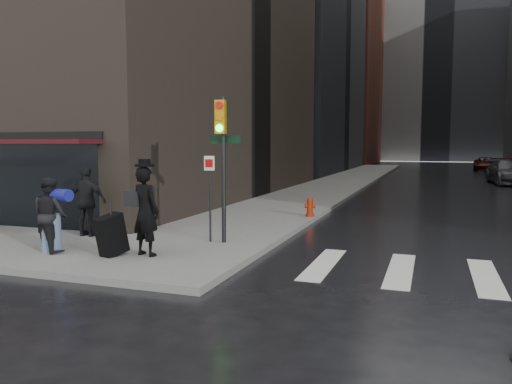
{
  "coord_description": "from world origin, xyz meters",
  "views": [
    {
      "loc": [
        5.64,
        -9.45,
        2.56
      ],
      "look_at": [
        1.2,
        3.12,
        1.3
      ],
      "focal_mm": 35.0,
      "sensor_mm": 36.0,
      "label": 1
    }
  ],
  "objects_px": {
    "fire_hydrant": "(310,208)",
    "parked_car_3": "(509,172)",
    "parked_car_4": "(512,168)",
    "parked_car_5": "(502,166)",
    "man_jeans": "(51,214)",
    "man_greycoat": "(87,201)",
    "traffic_light": "(221,149)",
    "parked_car_6": "(486,164)",
    "man_overcoat": "(138,215)"
  },
  "relations": [
    {
      "from": "fire_hydrant",
      "to": "parked_car_3",
      "type": "xyz_separation_m",
      "value": [
        8.64,
        19.84,
        0.37
      ]
    },
    {
      "from": "parked_car_4",
      "to": "parked_car_5",
      "type": "bearing_deg",
      "value": 86.47
    },
    {
      "from": "man_jeans",
      "to": "parked_car_4",
      "type": "relative_size",
      "value": 0.35
    },
    {
      "from": "man_greycoat",
      "to": "parked_car_3",
      "type": "distance_m",
      "value": 28.65
    },
    {
      "from": "traffic_light",
      "to": "parked_car_6",
      "type": "height_order",
      "value": "traffic_light"
    },
    {
      "from": "parked_car_3",
      "to": "man_overcoat",
      "type": "bearing_deg",
      "value": -117.51
    },
    {
      "from": "parked_car_5",
      "to": "parked_car_6",
      "type": "xyz_separation_m",
      "value": [
        -0.72,
        6.28,
        -0.03
      ]
    },
    {
      "from": "man_greycoat",
      "to": "parked_car_6",
      "type": "height_order",
      "value": "man_greycoat"
    },
    {
      "from": "traffic_light",
      "to": "parked_car_4",
      "type": "bearing_deg",
      "value": 67.28
    },
    {
      "from": "man_greycoat",
      "to": "fire_hydrant",
      "type": "height_order",
      "value": "man_greycoat"
    },
    {
      "from": "man_overcoat",
      "to": "man_greycoat",
      "type": "bearing_deg",
      "value": -17.23
    },
    {
      "from": "man_overcoat",
      "to": "man_greycoat",
      "type": "height_order",
      "value": "man_overcoat"
    },
    {
      "from": "parked_car_4",
      "to": "parked_car_6",
      "type": "distance_m",
      "value": 12.59
    },
    {
      "from": "traffic_light",
      "to": "parked_car_5",
      "type": "bearing_deg",
      "value": 70.2
    },
    {
      "from": "traffic_light",
      "to": "man_overcoat",
      "type": "bearing_deg",
      "value": -124.92
    },
    {
      "from": "man_overcoat",
      "to": "parked_car_4",
      "type": "bearing_deg",
      "value": -95.31
    },
    {
      "from": "fire_hydrant",
      "to": "parked_car_6",
      "type": "distance_m",
      "value": 39.71
    },
    {
      "from": "traffic_light",
      "to": "parked_car_4",
      "type": "relative_size",
      "value": 0.73
    },
    {
      "from": "parked_car_4",
      "to": "parked_car_6",
      "type": "height_order",
      "value": "parked_car_4"
    },
    {
      "from": "traffic_light",
      "to": "parked_car_6",
      "type": "xyz_separation_m",
      "value": [
        9.95,
        43.88,
        -1.79
      ]
    },
    {
      "from": "man_overcoat",
      "to": "fire_hydrant",
      "type": "xyz_separation_m",
      "value": [
        2.14,
        7.09,
        -0.62
      ]
    },
    {
      "from": "parked_car_5",
      "to": "man_overcoat",
      "type": "bearing_deg",
      "value": -106.03
    },
    {
      "from": "man_overcoat",
      "to": "parked_car_4",
      "type": "height_order",
      "value": "man_overcoat"
    },
    {
      "from": "man_jeans",
      "to": "parked_car_3",
      "type": "relative_size",
      "value": 0.31
    },
    {
      "from": "man_jeans",
      "to": "man_greycoat",
      "type": "relative_size",
      "value": 0.91
    },
    {
      "from": "parked_car_3",
      "to": "parked_car_4",
      "type": "bearing_deg",
      "value": 75.21
    },
    {
      "from": "parked_car_5",
      "to": "parked_car_6",
      "type": "distance_m",
      "value": 6.32
    },
    {
      "from": "man_overcoat",
      "to": "fire_hydrant",
      "type": "relative_size",
      "value": 3.34
    },
    {
      "from": "man_greycoat",
      "to": "parked_car_5",
      "type": "xyz_separation_m",
      "value": [
        14.39,
        37.91,
        -0.39
      ]
    },
    {
      "from": "man_jeans",
      "to": "traffic_light",
      "type": "height_order",
      "value": "traffic_light"
    },
    {
      "from": "man_jeans",
      "to": "fire_hydrant",
      "type": "relative_size",
      "value": 2.64
    },
    {
      "from": "man_overcoat",
      "to": "parked_car_6",
      "type": "bearing_deg",
      "value": -89.4
    },
    {
      "from": "man_jeans",
      "to": "parked_car_3",
      "type": "bearing_deg",
      "value": -95.77
    },
    {
      "from": "fire_hydrant",
      "to": "parked_car_3",
      "type": "bearing_deg",
      "value": 66.48
    },
    {
      "from": "man_jeans",
      "to": "parked_car_6",
      "type": "xyz_separation_m",
      "value": [
        13.17,
        46.09,
        -0.34
      ]
    },
    {
      "from": "man_overcoat",
      "to": "parked_car_4",
      "type": "relative_size",
      "value": 0.44
    },
    {
      "from": "man_greycoat",
      "to": "parked_car_3",
      "type": "bearing_deg",
      "value": -123.3
    },
    {
      "from": "traffic_light",
      "to": "parked_car_3",
      "type": "relative_size",
      "value": 0.65
    },
    {
      "from": "fire_hydrant",
      "to": "parked_car_4",
      "type": "distance_m",
      "value": 27.85
    },
    {
      "from": "fire_hydrant",
      "to": "parked_car_5",
      "type": "relative_size",
      "value": 0.15
    },
    {
      "from": "parked_car_5",
      "to": "traffic_light",
      "type": "bearing_deg",
      "value": -105.23
    },
    {
      "from": "man_overcoat",
      "to": "parked_car_3",
      "type": "relative_size",
      "value": 0.39
    },
    {
      "from": "fire_hydrant",
      "to": "man_jeans",
      "type": "bearing_deg",
      "value": -119.71
    },
    {
      "from": "parked_car_4",
      "to": "parked_car_6",
      "type": "relative_size",
      "value": 1.02
    },
    {
      "from": "parked_car_3",
      "to": "parked_car_4",
      "type": "relative_size",
      "value": 1.13
    },
    {
      "from": "man_jeans",
      "to": "traffic_light",
      "type": "bearing_deg",
      "value": -126.0
    },
    {
      "from": "fire_hydrant",
      "to": "parked_car_5",
      "type": "distance_m",
      "value": 33.82
    },
    {
      "from": "man_jeans",
      "to": "man_greycoat",
      "type": "bearing_deg",
      "value": -55.73
    },
    {
      "from": "fire_hydrant",
      "to": "parked_car_6",
      "type": "relative_size",
      "value": 0.13
    },
    {
      "from": "man_overcoat",
      "to": "parked_car_3",
      "type": "xyz_separation_m",
      "value": [
        10.78,
        26.93,
        -0.25
      ]
    }
  ]
}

